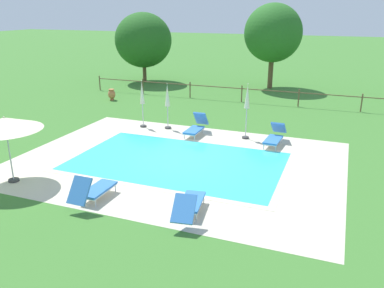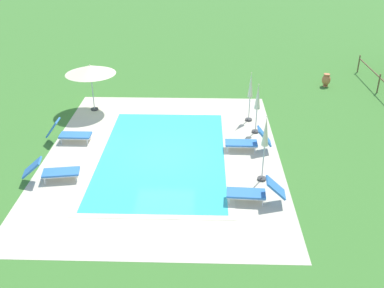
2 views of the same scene
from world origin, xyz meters
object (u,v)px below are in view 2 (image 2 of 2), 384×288
at_px(sun_lounger_north_near_steps, 248,141).
at_px(patio_umbrella_closed_row_west, 265,138).
at_px(sun_lounger_north_end, 69,133).
at_px(patio_umbrella_closed_row_mid_west, 257,101).
at_px(sun_lounger_south_near_corner, 53,171).
at_px(patio_umbrella_closed_row_centre, 250,90).
at_px(patio_umbrella_open_foreground, 90,70).
at_px(sun_lounger_north_mid, 255,192).
at_px(terracotta_urn_near_fence, 326,80).

relative_size(sun_lounger_north_near_steps, patio_umbrella_closed_row_west, 0.73).
xyz_separation_m(sun_lounger_north_end, patio_umbrella_closed_row_mid_west, (-1.13, 7.97, 1.07)).
xyz_separation_m(sun_lounger_north_near_steps, sun_lounger_north_end, (-0.53, -7.48, 0.00)).
bearing_deg(sun_lounger_north_end, sun_lounger_south_near_corner, 4.72).
xyz_separation_m(patio_umbrella_closed_row_mid_west, patio_umbrella_closed_row_centre, (-1.27, -0.19, 0.04)).
bearing_deg(sun_lounger_north_near_steps, sun_lounger_south_near_corner, -70.74).
height_order(sun_lounger_north_near_steps, patio_umbrella_open_foreground, patio_umbrella_open_foreground).
distance_m(sun_lounger_south_near_corner, patio_umbrella_closed_row_centre, 9.36).
distance_m(sun_lounger_north_end, patio_umbrella_closed_row_west, 8.41).
xyz_separation_m(sun_lounger_north_mid, terracotta_urn_near_fence, (-11.38, 5.08, 0.01)).
distance_m(sun_lounger_north_near_steps, sun_lounger_north_end, 7.50).
distance_m(sun_lounger_south_near_corner, patio_umbrella_open_foreground, 6.72).
xyz_separation_m(sun_lounger_north_near_steps, patio_umbrella_closed_row_west, (2.29, 0.33, 1.31)).
relative_size(patio_umbrella_open_foreground, terracotta_urn_near_fence, 3.32).
bearing_deg(terracotta_urn_near_fence, sun_lounger_south_near_corner, -50.08).
bearing_deg(patio_umbrella_closed_row_west, patio_umbrella_open_foreground, -129.81).
distance_m(patio_umbrella_closed_row_mid_west, patio_umbrella_closed_row_centre, 1.29).
height_order(sun_lounger_north_mid, patio_umbrella_closed_row_mid_west, patio_umbrella_closed_row_mid_west).
height_order(sun_lounger_north_near_steps, terracotta_urn_near_fence, sun_lounger_north_near_steps).
distance_m(sun_lounger_north_end, terracotta_urn_near_fence, 14.38).
bearing_deg(sun_lounger_north_near_steps, sun_lounger_north_mid, -1.30).
relative_size(sun_lounger_south_near_corner, patio_umbrella_open_foreground, 0.85).
relative_size(sun_lounger_north_end, patio_umbrella_closed_row_mid_west, 0.81).
height_order(sun_lounger_north_end, patio_umbrella_closed_row_mid_west, patio_umbrella_closed_row_mid_west).
relative_size(sun_lounger_north_near_steps, patio_umbrella_closed_row_mid_west, 0.82).
bearing_deg(patio_umbrella_closed_row_west, sun_lounger_south_near_corner, -88.24).
bearing_deg(patio_umbrella_open_foreground, patio_umbrella_closed_row_centre, 82.04).
height_order(sun_lounger_south_near_corner, patio_umbrella_closed_row_centre, patio_umbrella_closed_row_centre).
bearing_deg(patio_umbrella_closed_row_centre, terracotta_urn_near_fence, 135.39).
height_order(sun_lounger_north_mid, patio_umbrella_closed_row_west, patio_umbrella_closed_row_west).
height_order(sun_lounger_north_end, terracotta_urn_near_fence, sun_lounger_north_end).
bearing_deg(patio_umbrella_open_foreground, patio_umbrella_closed_row_mid_west, 73.21).
xyz_separation_m(sun_lounger_north_mid, patio_umbrella_closed_row_west, (-1.39, 0.42, 1.32)).
distance_m(sun_lounger_north_mid, patio_umbrella_closed_row_mid_west, 5.49).
distance_m(sun_lounger_north_near_steps, terracotta_urn_near_fence, 9.18).
distance_m(sun_lounger_north_mid, patio_umbrella_closed_row_west, 1.96).
bearing_deg(patio_umbrella_open_foreground, sun_lounger_south_near_corner, -0.24).
xyz_separation_m(sun_lounger_north_mid, patio_umbrella_closed_row_centre, (-6.62, 0.38, 1.13)).
bearing_deg(sun_lounger_south_near_corner, sun_lounger_north_near_steps, 109.26).
distance_m(patio_umbrella_closed_row_west, patio_umbrella_closed_row_centre, 5.23).
relative_size(sun_lounger_north_mid, patio_umbrella_closed_row_mid_west, 0.88).
height_order(patio_umbrella_open_foreground, patio_umbrella_closed_row_west, patio_umbrella_closed_row_west).
distance_m(patio_umbrella_closed_row_centre, terracotta_urn_near_fence, 6.78).
height_order(patio_umbrella_closed_row_mid_west, terracotta_urn_near_fence, patio_umbrella_closed_row_mid_west).
xyz_separation_m(sun_lounger_north_near_steps, terracotta_urn_near_fence, (-7.70, 4.99, -0.01)).
height_order(sun_lounger_north_near_steps, sun_lounger_south_near_corner, sun_lounger_north_near_steps).
relative_size(sun_lounger_north_near_steps, patio_umbrella_open_foreground, 0.78).
relative_size(sun_lounger_north_mid, patio_umbrella_open_foreground, 0.83).
xyz_separation_m(sun_lounger_south_near_corner, terracotta_urn_near_fence, (-10.23, 12.22, 0.01)).
distance_m(sun_lounger_north_mid, terracotta_urn_near_fence, 12.46).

